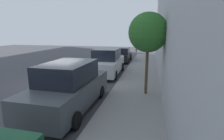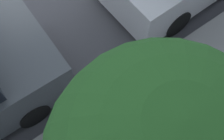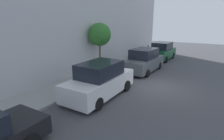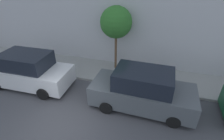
% 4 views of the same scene
% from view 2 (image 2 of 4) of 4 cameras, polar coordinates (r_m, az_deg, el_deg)
% --- Properties ---
extents(sidewalk, '(2.59, 32.00, 0.15)m').
position_cam_2_polar(sidewalk, '(5.87, 9.03, -11.73)').
color(sidewalk, gray).
rests_on(sidewalk, ground_plane).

